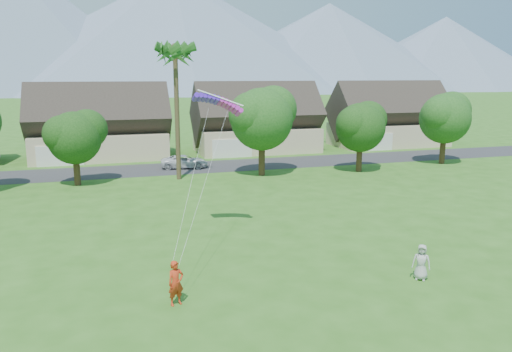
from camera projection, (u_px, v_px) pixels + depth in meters
name	position (u px, v px, depth m)	size (l,w,h in m)	color
ground	(325.00, 312.00, 20.72)	(500.00, 500.00, 0.00)	#2D6019
street	(191.00, 168.00, 52.61)	(90.00, 7.00, 0.01)	#2D2D30
kite_flyer	(176.00, 283.00, 21.16)	(0.71, 0.47, 1.96)	red
watcher	(421.00, 262.00, 23.80)	(0.86, 0.56, 1.75)	#B0AFAB
parked_car	(185.00, 162.00, 52.31)	(2.25, 4.88, 1.36)	silver
mountain_ridge	(138.00, 36.00, 261.74)	(540.00, 240.00, 70.00)	slate
houses_row	(182.00, 127.00, 60.50)	(72.75, 8.19, 8.86)	beige
tree_row	(188.00, 128.00, 45.61)	(62.27, 6.67, 8.45)	#47301C
fan_palm	(175.00, 50.00, 44.52)	(3.00, 3.00, 13.80)	#4C3D26
parafoil_kite	(219.00, 101.00, 29.06)	(3.01, 1.16, 0.50)	#4C1CD2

